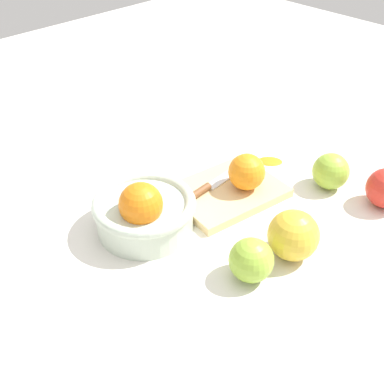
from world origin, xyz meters
TOP-DOWN VIEW (x-y plane):
  - ground_plane at (0.00, 0.00)m, footprint 2.40×2.40m
  - bowl at (-0.11, 0.12)m, footprint 0.18×0.18m
  - cutting_board at (0.06, 0.09)m, footprint 0.22×0.18m
  - orange_on_board at (0.09, 0.07)m, footprint 0.07×0.07m
  - knife at (0.05, 0.12)m, footprint 0.16×0.03m
  - apple_front_center at (0.02, -0.09)m, footprint 0.08×0.08m
  - apple_mid_right at (0.23, -0.02)m, footprint 0.07×0.07m
  - apple_front_left at (-0.07, -0.08)m, footprint 0.07×0.07m
  - citrus_peel at (0.22, 0.11)m, footprint 0.06×0.06m

SIDE VIEW (x-z plane):
  - ground_plane at x=0.00m, z-range 0.00..0.00m
  - citrus_peel at x=0.22m, z-range 0.00..0.01m
  - cutting_board at x=0.06m, z-range 0.00..0.02m
  - knife at x=0.05m, z-range 0.01..0.03m
  - apple_front_left at x=-0.07m, z-range 0.00..0.07m
  - apple_mid_right at x=0.23m, z-range 0.00..0.07m
  - bowl at x=-0.11m, z-range -0.01..0.10m
  - apple_front_center at x=0.02m, z-range 0.00..0.08m
  - orange_on_board at x=0.09m, z-range 0.02..0.09m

